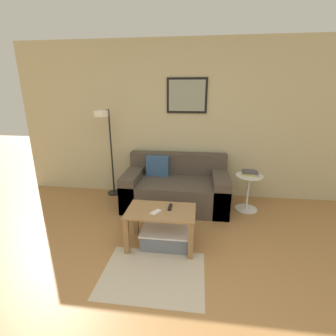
# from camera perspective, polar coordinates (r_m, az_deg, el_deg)

# --- Properties ---
(wall_back) EXTENTS (5.60, 0.09, 2.55)m
(wall_back) POSITION_cam_1_polar(r_m,az_deg,el_deg) (4.13, 3.33, 10.84)
(wall_back) COLOR #C6BC93
(wall_back) RESTS_ON ground_plane
(area_rug) EXTENTS (1.02, 0.79, 0.01)m
(area_rug) POSITION_cam_1_polar(r_m,az_deg,el_deg) (2.67, -3.54, -23.62)
(area_rug) COLOR #C1B299
(area_rug) RESTS_ON ground_plane
(couch) EXTENTS (1.61, 0.91, 0.78)m
(couch) POSITION_cam_1_polar(r_m,az_deg,el_deg) (3.91, 1.85, -4.67)
(couch) COLOR #4C4238
(couch) RESTS_ON ground_plane
(coffee_table) EXTENTS (0.79, 0.49, 0.46)m
(coffee_table) POSITION_cam_1_polar(r_m,az_deg,el_deg) (2.87, -1.67, -11.74)
(coffee_table) COLOR #997047
(coffee_table) RESTS_ON ground_plane
(storage_bin) EXTENTS (0.59, 0.41, 0.20)m
(storage_bin) POSITION_cam_1_polar(r_m,az_deg,el_deg) (3.02, -0.38, -15.70)
(storage_bin) COLOR slate
(storage_bin) RESTS_ON ground_plane
(floor_lamp) EXTENTS (0.24, 0.55, 1.49)m
(floor_lamp) POSITION_cam_1_polar(r_m,az_deg,el_deg) (4.04, -14.41, 7.26)
(floor_lamp) COLOR black
(floor_lamp) RESTS_ON ground_plane
(side_table) EXTENTS (0.39, 0.39, 0.56)m
(side_table) POSITION_cam_1_polar(r_m,az_deg,el_deg) (3.90, 18.22, -4.71)
(side_table) COLOR white
(side_table) RESTS_ON ground_plane
(book_stack) EXTENTS (0.24, 0.19, 0.07)m
(book_stack) POSITION_cam_1_polar(r_m,az_deg,el_deg) (3.83, 18.55, -1.07)
(book_stack) COLOR #D8C666
(book_stack) RESTS_ON side_table
(remote_control) EXTENTS (0.04, 0.15, 0.02)m
(remote_control) POSITION_cam_1_polar(r_m,az_deg,el_deg) (2.87, 0.49, -9.14)
(remote_control) COLOR black
(remote_control) RESTS_ON coffee_table
(cell_phone) EXTENTS (0.13, 0.15, 0.01)m
(cell_phone) POSITION_cam_1_polar(r_m,az_deg,el_deg) (2.78, -2.88, -10.25)
(cell_phone) COLOR silver
(cell_phone) RESTS_ON coffee_table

